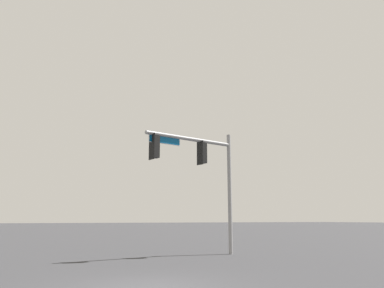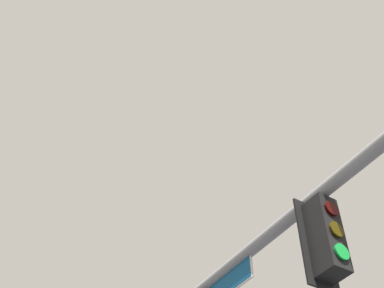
# 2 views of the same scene
# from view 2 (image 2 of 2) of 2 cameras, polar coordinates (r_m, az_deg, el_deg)

# --- Properties ---
(signal_pole_near) EXTENTS (5.47, 1.39, 6.64)m
(signal_pole_near) POSITION_cam_2_polar(r_m,az_deg,el_deg) (6.87, 14.06, -14.09)
(signal_pole_near) COLOR gray
(signal_pole_near) RESTS_ON ground_plane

